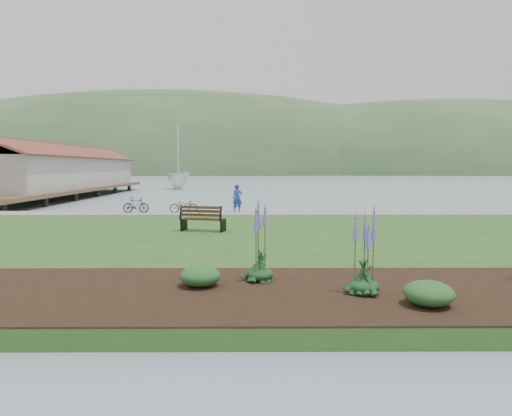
{
  "coord_description": "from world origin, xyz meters",
  "views": [
    {
      "loc": [
        -0.34,
        -19.35,
        3.08
      ],
      "look_at": [
        -0.22,
        0.33,
        1.3
      ],
      "focal_mm": 32.0,
      "sensor_mm": 36.0,
      "label": 1
    }
  ],
  "objects": [
    {
      "name": "pannier",
      "position": [
        -3.2,
        4.98,
        0.56
      ],
      "size": [
        0.2,
        0.3,
        0.31
      ],
      "primitive_type": "cube",
      "rotation": [
        0.0,
        0.0,
        0.06
      ],
      "color": "#C5CB17",
      "rests_on": "lawn"
    },
    {
      "name": "lawn",
      "position": [
        0.0,
        -2.0,
        0.2
      ],
      "size": [
        34.0,
        20.0,
        0.4
      ],
      "primitive_type": "cube",
      "color": "#27501C",
      "rests_on": "ground"
    },
    {
      "name": "shrub_1",
      "position": [
        3.01,
        -10.87,
        0.68
      ],
      "size": [
        0.95,
        0.95,
        0.47
      ],
      "primitive_type": "ellipsoid",
      "color": "#1E4C21",
      "rests_on": "garden_bed"
    },
    {
      "name": "park_bench",
      "position": [
        -2.46,
        -0.5,
        0.96
      ],
      "size": [
        1.93,
        1.16,
        1.12
      ],
      "rotation": [
        0.0,
        0.0,
        -0.25
      ],
      "color": "black",
      "rests_on": "lawn"
    },
    {
      "name": "echium_0",
      "position": [
        1.97,
        -10.03,
        1.2
      ],
      "size": [
        0.62,
        0.62,
        1.9
      ],
      "color": "#143819",
      "rests_on": "garden_bed"
    },
    {
      "name": "shrub_0",
      "position": [
        -1.52,
        -9.41,
        0.67
      ],
      "size": [
        0.91,
        0.91,
        0.45
      ],
      "primitive_type": "ellipsoid",
      "color": "#1E4C21",
      "rests_on": "garden_bed"
    },
    {
      "name": "bicycle_b",
      "position": [
        -7.19,
        7.15,
        0.85
      ],
      "size": [
        0.45,
        1.51,
        0.91
      ],
      "primitive_type": "imported",
      "rotation": [
        0.0,
        0.0,
        1.56
      ],
      "color": "black",
      "rests_on": "lawn"
    },
    {
      "name": "echium_4",
      "position": [
        -0.18,
        -8.94,
        1.28
      ],
      "size": [
        0.62,
        0.62,
        2.21
      ],
      "color": "#143819",
      "rests_on": "garden_bed"
    },
    {
      "name": "bicycle_a",
      "position": [
        -4.42,
        7.2,
        0.82
      ],
      "size": [
        0.72,
        1.66,
        0.84
      ],
      "primitive_type": "imported",
      "rotation": [
        0.0,
        0.0,
        1.67
      ],
      "color": "black",
      "rests_on": "lawn"
    },
    {
      "name": "ground",
      "position": [
        0.0,
        0.0,
        0.0
      ],
      "size": [
        600.0,
        600.0,
        0.0
      ],
      "primitive_type": "plane",
      "color": "gray",
      "rests_on": "ground"
    },
    {
      "name": "shoreline_path",
      "position": [
        0.0,
        6.9,
        0.42
      ],
      "size": [
        34.0,
        2.2,
        0.03
      ],
      "primitive_type": "cube",
      "color": "gray",
      "rests_on": "lawn"
    },
    {
      "name": "pier_pavilion",
      "position": [
        -20.0,
        27.52,
        2.64
      ],
      "size": [
        8.0,
        36.0,
        5.4
      ],
      "color": "#4C3826",
      "rests_on": "ground"
    },
    {
      "name": "far_hillside",
      "position": [
        20.0,
        170.0,
        0.0
      ],
      "size": [
        580.0,
        80.0,
        38.0
      ],
      "primitive_type": null,
      "color": "#355731",
      "rests_on": "ground"
    },
    {
      "name": "sailboat",
      "position": [
        -10.62,
        43.4,
        0.0
      ],
      "size": [
        14.44,
        14.54,
        28.66
      ],
      "primitive_type": "imported",
      "rotation": [
        0.0,
        0.0,
        0.42
      ],
      "color": "silver",
      "rests_on": "ground"
    },
    {
      "name": "person",
      "position": [
        -1.28,
        7.5,
        1.36
      ],
      "size": [
        0.81,
        0.67,
        1.92
      ],
      "primitive_type": "imported",
      "rotation": [
        0.0,
        0.0,
        0.31
      ],
      "color": "navy",
      "rests_on": "lawn"
    },
    {
      "name": "garden_bed",
      "position": [
        3.0,
        -9.8,
        0.42
      ],
      "size": [
        24.0,
        4.4,
        0.04
      ],
      "primitive_type": "cube",
      "color": "black",
      "rests_on": "lawn"
    }
  ]
}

